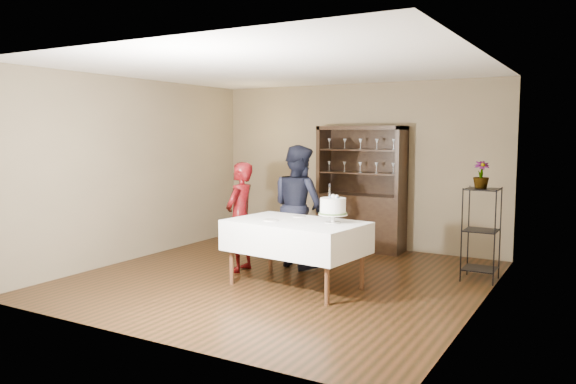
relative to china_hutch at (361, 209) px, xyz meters
The scene contains 14 objects.
floor 2.36m from the china_hutch, 95.08° to the right, with size 5.00×5.00×0.00m, color black.
ceiling 3.04m from the china_hutch, 95.08° to the right, with size 5.00×5.00×0.00m, color white.
back_wall 0.76m from the china_hutch, 128.88° to the left, with size 5.00×0.02×2.70m, color brown.
wall_left 3.58m from the china_hutch, 140.17° to the right, with size 0.02×5.00×2.70m, color brown.
wall_right 3.29m from the china_hutch, 44.39° to the right, with size 0.02×5.00×2.70m, color brown.
china_hutch is the anchor object (origin of this frame).
plant_etagere 2.33m from the china_hutch, 26.83° to the right, with size 0.42×0.42×1.20m.
cake_table 2.51m from the china_hutch, 86.07° to the right, with size 1.74×1.19×0.82m.
woman 2.34m from the china_hutch, 112.30° to the right, with size 0.55×0.36×1.50m, color #370605.
man 1.59m from the china_hutch, 101.53° to the right, with size 0.84×0.65×1.72m, color black.
cake 2.51m from the china_hutch, 75.44° to the right, with size 0.39×0.39×0.47m.
plate_near 2.63m from the china_hutch, 92.44° to the right, with size 0.19×0.19×0.01m, color beige.
plate_far 2.19m from the china_hutch, 88.84° to the right, with size 0.16×0.16×0.01m, color beige.
potted_plant 2.41m from the china_hutch, 27.12° to the right, with size 0.20×0.20×0.35m, color #486A32.
Camera 1 is at (3.65, -6.17, 1.89)m, focal length 35.00 mm.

